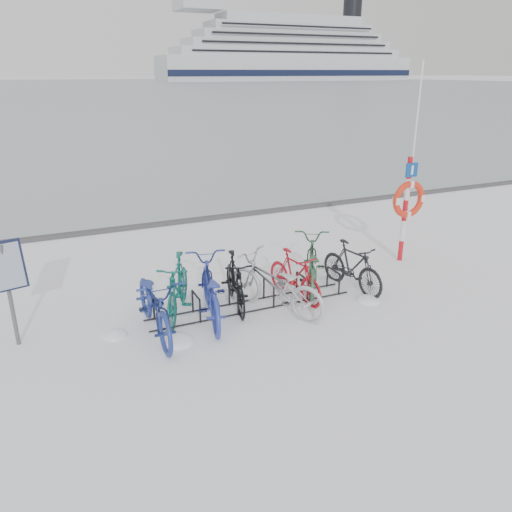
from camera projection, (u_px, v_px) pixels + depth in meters
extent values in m
plane|color=white|center=(251.00, 306.00, 9.43)|extent=(900.00, 900.00, 0.00)
cube|color=#929CA5|center=(34.00, 87.00, 142.08)|extent=(400.00, 298.00, 0.02)
cube|color=#3F3F42|center=(170.00, 223.00, 14.46)|extent=(400.00, 0.25, 0.10)
cylinder|color=black|center=(160.00, 319.00, 8.48)|extent=(0.04, 0.04, 0.44)
cylinder|color=black|center=(154.00, 309.00, 8.85)|extent=(0.04, 0.04, 0.44)
cylinder|color=black|center=(156.00, 302.00, 8.59)|extent=(0.04, 0.44, 0.04)
cylinder|color=black|center=(200.00, 311.00, 8.75)|extent=(0.04, 0.04, 0.44)
cylinder|color=black|center=(193.00, 301.00, 9.13)|extent=(0.04, 0.04, 0.44)
cylinder|color=black|center=(196.00, 295.00, 8.86)|extent=(0.04, 0.44, 0.04)
cylinder|color=black|center=(238.00, 304.00, 9.03)|extent=(0.04, 0.04, 0.44)
cylinder|color=black|center=(229.00, 295.00, 9.41)|extent=(0.04, 0.04, 0.44)
cylinder|color=black|center=(233.00, 288.00, 9.14)|extent=(0.04, 0.44, 0.04)
cylinder|color=black|center=(274.00, 297.00, 9.30)|extent=(0.04, 0.04, 0.44)
cylinder|color=black|center=(264.00, 288.00, 9.68)|extent=(0.04, 0.04, 0.44)
cylinder|color=black|center=(269.00, 282.00, 9.42)|extent=(0.04, 0.44, 0.04)
cylinder|color=black|center=(307.00, 291.00, 9.58)|extent=(0.04, 0.04, 0.44)
cylinder|color=black|center=(296.00, 282.00, 9.96)|extent=(0.04, 0.04, 0.44)
cylinder|color=black|center=(302.00, 276.00, 9.69)|extent=(0.04, 0.44, 0.04)
cylinder|color=black|center=(339.00, 284.00, 9.86)|extent=(0.04, 0.04, 0.44)
cylinder|color=black|center=(327.00, 277.00, 10.23)|extent=(0.04, 0.04, 0.44)
cylinder|color=black|center=(334.00, 270.00, 9.97)|extent=(0.04, 0.44, 0.04)
cylinder|color=black|center=(256.00, 310.00, 9.24)|extent=(4.00, 0.03, 0.03)
cylinder|color=black|center=(247.00, 301.00, 9.61)|extent=(4.00, 0.03, 0.03)
cylinder|color=#595B5E|center=(10.00, 296.00, 7.84)|extent=(0.07, 0.07, 1.71)
cube|color=black|center=(4.00, 266.00, 7.63)|extent=(0.62, 0.35, 0.77)
cube|color=#8C99AD|center=(4.00, 267.00, 7.60)|extent=(0.55, 0.28, 0.69)
cylinder|color=red|center=(401.00, 250.00, 11.67)|extent=(0.11, 0.11, 0.48)
cylinder|color=silver|center=(403.00, 231.00, 11.50)|extent=(0.11, 0.11, 0.48)
cylinder|color=red|center=(405.00, 210.00, 11.34)|extent=(0.11, 0.11, 0.48)
cylinder|color=silver|center=(407.00, 189.00, 11.17)|extent=(0.11, 0.11, 0.48)
cylinder|color=red|center=(409.00, 168.00, 11.00)|extent=(0.11, 0.11, 0.48)
torus|color=red|center=(409.00, 199.00, 11.16)|extent=(0.85, 0.14, 0.85)
cube|color=navy|center=(412.00, 170.00, 10.94)|extent=(0.31, 0.03, 0.31)
cylinder|color=silver|center=(412.00, 166.00, 11.08)|extent=(0.04, 0.04, 4.40)
cube|color=silver|center=(289.00, 69.00, 235.55)|extent=(123.58, 22.95, 10.59)
cube|color=black|center=(301.00, 73.00, 226.31)|extent=(123.58, 0.30, 2.65)
cube|color=black|center=(278.00, 73.00, 246.03)|extent=(123.58, 0.30, 2.65)
cube|color=silver|center=(290.00, 53.00, 233.10)|extent=(110.34, 21.19, 3.53)
cube|color=silver|center=(290.00, 36.00, 230.64)|extent=(89.16, 18.54, 3.53)
cube|color=silver|center=(290.00, 20.00, 228.19)|extent=(67.97, 15.89, 3.53)
cube|color=silver|center=(198.00, 4.00, 209.75)|extent=(17.65, 17.65, 5.30)
cylinder|color=black|center=(353.00, 4.00, 238.28)|extent=(8.83, 8.83, 12.36)
cube|color=black|center=(301.00, 43.00, 222.65)|extent=(97.10, 0.20, 10.59)
imported|color=navy|center=(155.00, 301.00, 8.32)|extent=(0.76, 2.18, 1.14)
imported|color=#0F564D|center=(177.00, 286.00, 8.97)|extent=(1.28, 1.90, 1.12)
imported|color=#2A389C|center=(210.00, 288.00, 8.87)|extent=(1.17, 2.24, 1.12)
imported|color=black|center=(235.00, 280.00, 9.31)|extent=(0.80, 1.78, 1.03)
imported|color=#ACB0B4|center=(275.00, 283.00, 9.07)|extent=(1.63, 2.23, 1.11)
imported|color=#A7111C|center=(295.00, 274.00, 9.67)|extent=(0.72, 1.67, 0.97)
imported|color=#2C5838|center=(311.00, 263.00, 10.08)|extent=(1.65, 2.17, 1.09)
imported|color=black|center=(352.00, 265.00, 10.06)|extent=(0.76, 1.73, 1.01)
ellipsoid|color=white|center=(115.00, 336.00, 8.39)|extent=(0.43, 0.43, 0.15)
ellipsoid|color=white|center=(368.00, 300.00, 9.68)|extent=(0.46, 0.46, 0.16)
ellipsoid|color=white|center=(370.00, 282.00, 10.52)|extent=(0.49, 0.49, 0.17)
ellipsoid|color=white|center=(177.00, 341.00, 8.21)|extent=(0.56, 0.56, 0.20)
ellipsoid|color=white|center=(267.00, 295.00, 9.93)|extent=(0.32, 0.32, 0.11)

